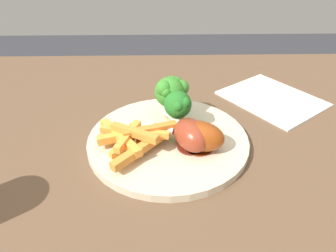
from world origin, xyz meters
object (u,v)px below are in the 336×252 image
at_px(dinner_plate, 168,140).
at_px(carrot_fries_pile, 134,137).
at_px(chicken_drumstick_near, 196,135).
at_px(broccoli_floret_middle, 171,91).
at_px(chicken_drumstick_far, 189,133).
at_px(dining_table, 214,206).
at_px(broccoli_floret_front, 179,106).

distance_m(dinner_plate, carrot_fries_pile, 0.06).
bearing_deg(chicken_drumstick_near, broccoli_floret_middle, -68.83).
bearing_deg(chicken_drumstick_far, dining_table, 159.78).
distance_m(dinner_plate, broccoli_floret_front, 0.06).
distance_m(broccoli_floret_middle, chicken_drumstick_far, 0.09).
distance_m(carrot_fries_pile, chicken_drumstick_far, 0.08).
bearing_deg(carrot_fries_pile, broccoli_floret_middle, -124.29).
bearing_deg(dinner_plate, broccoli_floret_middle, -95.78).
relative_size(dining_table, broccoli_floret_middle, 16.16).
xyz_separation_m(dining_table, carrot_fries_pile, (0.12, -0.02, 0.13)).
relative_size(broccoli_floret_front, broccoli_floret_middle, 0.91).
distance_m(broccoli_floret_middle, carrot_fries_pile, 0.10).
bearing_deg(dining_table, broccoli_floret_front, -46.08).
xyz_separation_m(broccoli_floret_middle, chicken_drumstick_near, (-0.03, 0.09, -0.03)).
distance_m(broccoli_floret_front, broccoli_floret_middle, 0.04).
height_order(broccoli_floret_middle, carrot_fries_pile, broccoli_floret_middle).
xyz_separation_m(dining_table, dinner_plate, (0.08, -0.04, 0.11)).
bearing_deg(carrot_fries_pile, broccoli_floret_front, -145.73).
height_order(broccoli_floret_front, carrot_fries_pile, broccoli_floret_front).
bearing_deg(dining_table, broccoli_floret_middle, -54.30).
bearing_deg(chicken_drumstick_far, dinner_plate, -34.51).
height_order(carrot_fries_pile, chicken_drumstick_near, chicken_drumstick_near).
bearing_deg(chicken_drumstick_near, chicken_drumstick_far, -32.95).
bearing_deg(dinner_plate, broccoli_floret_front, -126.29).
bearing_deg(dinner_plate, carrot_fries_pile, 24.07).
height_order(broccoli_floret_middle, chicken_drumstick_far, broccoli_floret_middle).
relative_size(broccoli_floret_middle, chicken_drumstick_far, 0.62).
bearing_deg(chicken_drumstick_far, broccoli_floret_front, -73.46).
height_order(dinner_plate, broccoli_floret_middle, broccoli_floret_middle).
relative_size(broccoli_floret_front, chicken_drumstick_far, 0.56).
bearing_deg(chicken_drumstick_near, dining_table, 163.43).
height_order(chicken_drumstick_near, chicken_drumstick_far, same).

